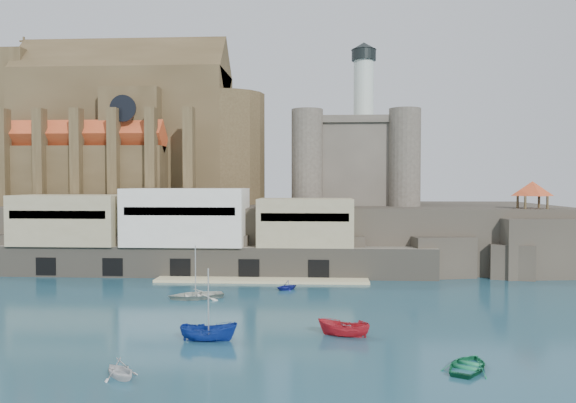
# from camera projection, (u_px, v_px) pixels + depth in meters

# --- Properties ---
(ground) EXTENTS (300.00, 300.00, 0.00)m
(ground) POSITION_uv_depth(u_px,v_px,m) (226.00, 310.00, 61.10)
(ground) COLOR #183F50
(ground) RESTS_ON ground
(promontory) EXTENTS (100.00, 36.00, 10.00)m
(promontory) POSITION_uv_depth(u_px,v_px,m) (262.00, 233.00, 100.22)
(promontory) COLOR #2B2620
(promontory) RESTS_ON ground
(quay) EXTENTS (70.00, 12.00, 13.05)m
(quay) POSITION_uv_depth(u_px,v_px,m) (185.00, 234.00, 84.51)
(quay) COLOR #6F6758
(quay) RESTS_ON ground
(church) EXTENTS (47.00, 25.93, 30.51)m
(church) POSITION_uv_depth(u_px,v_px,m) (135.00, 138.00, 103.51)
(church) COLOR #483921
(church) RESTS_ON promontory
(castle_keep) EXTENTS (21.20, 21.20, 29.30)m
(castle_keep) POSITION_uv_depth(u_px,v_px,m) (353.00, 158.00, 100.49)
(castle_keep) COLOR #4E473D
(castle_keep) RESTS_ON promontory
(rock_outcrop) EXTENTS (14.50, 10.50, 8.70)m
(rock_outcrop) POSITION_uv_depth(u_px,v_px,m) (532.00, 248.00, 84.25)
(rock_outcrop) COLOR #2B2620
(rock_outcrop) RESTS_ON ground
(pavilion) EXTENTS (6.40, 6.40, 5.40)m
(pavilion) POSITION_uv_depth(u_px,v_px,m) (532.00, 190.00, 84.10)
(pavilion) COLOR #483921
(pavilion) RESTS_ON rock_outcrop
(boat_1) EXTENTS (3.27, 3.32, 3.35)m
(boat_1) POSITION_uv_depth(u_px,v_px,m) (120.00, 378.00, 40.08)
(boat_1) COLOR silver
(boat_1) RESTS_ON ground
(boat_2) EXTENTS (2.03, 1.97, 5.12)m
(boat_2) POSITION_uv_depth(u_px,v_px,m) (209.00, 341.00, 49.37)
(boat_2) COLOR navy
(boat_2) RESTS_ON ground
(boat_3) EXTENTS (3.80, 2.70, 5.22)m
(boat_3) POSITION_uv_depth(u_px,v_px,m) (469.00, 368.00, 42.04)
(boat_3) COLOR #19784B
(boat_3) RESTS_ON ground
(boat_5) EXTENTS (2.20, 2.16, 4.77)m
(boat_5) POSITION_uv_depth(u_px,v_px,m) (343.00, 336.00, 50.85)
(boat_5) COLOR #B41C27
(boat_5) RESTS_ON ground
(boat_6) EXTENTS (3.01, 4.89, 6.60)m
(boat_6) POSITION_uv_depth(u_px,v_px,m) (196.00, 298.00, 67.42)
(boat_6) COLOR beige
(boat_6) RESTS_ON ground
(boat_7) EXTENTS (2.87, 3.04, 3.03)m
(boat_7) POSITION_uv_depth(u_px,v_px,m) (287.00, 290.00, 72.76)
(boat_7) COLOR navy
(boat_7) RESTS_ON ground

